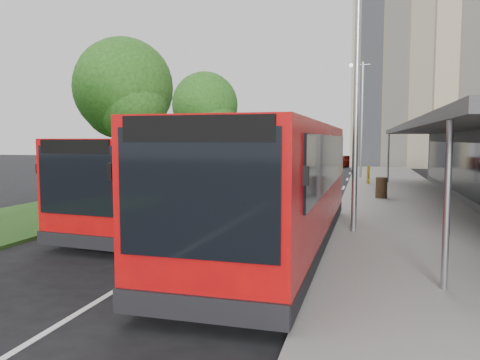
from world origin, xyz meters
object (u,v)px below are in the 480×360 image
object	(u,v)px
bus_main	(276,186)
car_far	(321,158)
tree_far	(205,110)
lamp_post_far	(361,112)
car_near	(342,161)
lamp_post_near	(354,73)
tree_mid	(124,95)
litter_bin	(381,188)
bus_second	(176,180)
bollard	(368,175)

from	to	relation	value
bus_main	car_far	world-z (taller)	bus_main
bus_main	tree_far	bearing A→B (deg)	114.37
lamp_post_far	car_near	distance (m)	15.33
lamp_post_far	lamp_post_near	bearing A→B (deg)	-90.00
tree_mid	bus_main	bearing A→B (deg)	-44.73
tree_far	car_far	size ratio (longest dim) A/B	2.20
litter_bin	lamp_post_far	bearing A→B (deg)	95.54
tree_far	lamp_post_near	bearing A→B (deg)	-59.71
car_far	litter_bin	bearing A→B (deg)	-93.40
litter_bin	car_far	distance (m)	34.37
lamp_post_far	bus_second	distance (m)	20.28
litter_bin	lamp_post_near	bearing A→B (deg)	-97.59
tree_mid	lamp_post_near	bearing A→B (deg)	-32.36
tree_mid	bollard	xyz separation A→B (m)	(11.70, 8.28, -4.33)
lamp_post_far	bus_main	bearing A→B (deg)	-94.73
litter_bin	bollard	distance (m)	6.93
tree_mid	lamp_post_far	size ratio (longest dim) A/B	0.97
tree_far	bus_main	distance (m)	23.40
bus_second	bollard	size ratio (longest dim) A/B	9.46
bus_second	car_near	size ratio (longest dim) A/B	2.76
tree_far	car_far	xyz separation A→B (m)	(6.41, 23.24, -4.44)
tree_far	lamp_post_far	size ratio (longest dim) A/B	0.97
tree_mid	car_near	world-z (taller)	tree_mid
lamp_post_far	tree_far	bearing A→B (deg)	-175.13
lamp_post_far	car_far	xyz separation A→B (m)	(-4.72, 22.29, -4.13)
tree_mid	bus_main	size ratio (longest dim) A/B	0.69
tree_mid	bollard	distance (m)	14.97
tree_far	lamp_post_near	distance (m)	22.07
lamp_post_far	bus_main	distance (m)	22.44
tree_mid	bus_second	distance (m)	8.88
bus_main	bus_second	distance (m)	5.02
tree_mid	bus_second	size ratio (longest dim) A/B	0.76
bollard	car_near	world-z (taller)	car_near
lamp_post_near	bus_main	xyz separation A→B (m)	(-1.83, -2.16, -3.08)
tree_mid	car_near	xyz separation A→B (m)	(9.21, 27.60, -4.38)
bus_main	car_far	bearing A→B (deg)	94.41
litter_bin	bollard	bearing A→B (deg)	94.52
bus_main	lamp_post_near	bearing A→B (deg)	50.34
tree_mid	lamp_post_near	xyz separation A→B (m)	(11.13, -7.05, -0.30)
lamp_post_near	lamp_post_far	size ratio (longest dim) A/B	1.00
bus_main	car_far	size ratio (longest dim) A/B	3.20
bus_second	car_near	xyz separation A→B (m)	(3.93, 33.79, -0.83)
tree_far	bollard	world-z (taller)	tree_far
bus_second	car_near	world-z (taller)	bus_second
bus_second	car_far	size ratio (longest dim) A/B	2.90
tree_mid	car_far	distance (m)	36.09
car_near	car_far	xyz separation A→B (m)	(-2.80, 7.64, -0.05)
lamp_post_near	bus_main	world-z (taller)	lamp_post_near
bollard	tree_far	bearing A→B (deg)	162.35
tree_far	car_near	world-z (taller)	tree_far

